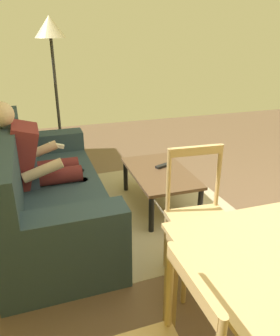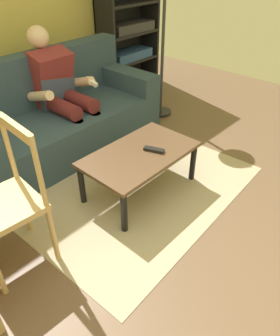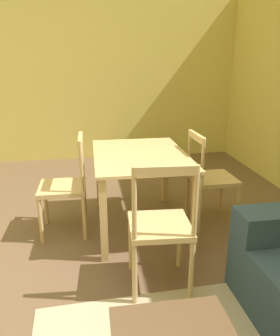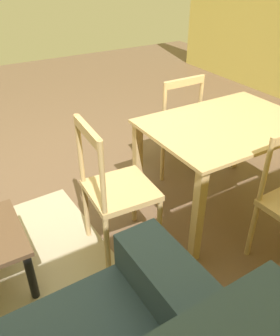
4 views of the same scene
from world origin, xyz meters
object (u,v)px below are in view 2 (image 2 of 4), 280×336
(person_lounging, at_px, (60,90))
(tv_remote, at_px, (154,150))
(couch, at_px, (57,118))
(coffee_table, at_px, (140,158))
(bookshelf, at_px, (128,31))
(dining_chair_facing_couch, at_px, (8,204))

(person_lounging, bearing_deg, tv_remote, -89.68)
(couch, distance_m, coffee_table, 1.13)
(couch, relative_size, bookshelf, 1.11)
(dining_chair_facing_couch, bearing_deg, tv_remote, -8.73)
(tv_remote, height_order, bookshelf, bookshelf)
(bookshelf, relative_size, dining_chair_facing_couch, 1.96)
(coffee_table, relative_size, tv_remote, 5.61)
(person_lounging, relative_size, bookshelf, 0.61)
(coffee_table, bearing_deg, dining_chair_facing_couch, 174.12)
(person_lounging, height_order, dining_chair_facing_couch, person_lounging)
(couch, height_order, tv_remote, couch)
(bookshelf, xyz_separation_m, dining_chair_facing_couch, (-2.85, -1.74, -0.31))
(couch, bearing_deg, coffee_table, -89.25)
(coffee_table, relative_size, bookshelf, 0.50)
(couch, bearing_deg, tv_remote, -84.81)
(couch, relative_size, person_lounging, 1.82)
(tv_remote, relative_size, bookshelf, 0.09)
(tv_remote, distance_m, dining_chair_facing_couch, 1.19)
(bookshelf, bearing_deg, couch, -158.03)
(person_lounging, distance_m, bookshelf, 1.83)
(couch, height_order, dining_chair_facing_couch, dining_chair_facing_couch)
(couch, bearing_deg, person_lounging, 13.37)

